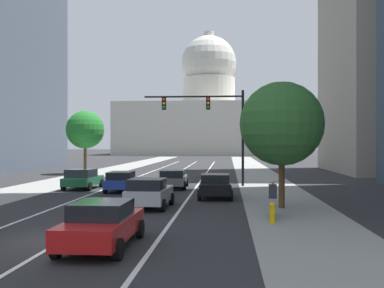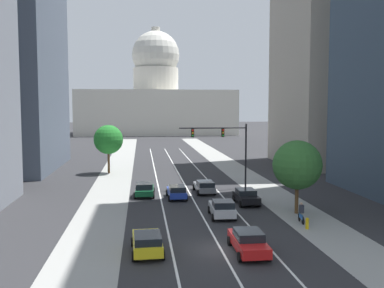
{
  "view_description": "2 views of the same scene",
  "coord_description": "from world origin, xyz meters",
  "px_view_note": "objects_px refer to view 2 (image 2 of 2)",
  "views": [
    {
      "loc": [
        5.65,
        -15.88,
        3.34
      ],
      "look_at": [
        1.94,
        33.09,
        3.26
      ],
      "focal_mm": 44.42,
      "sensor_mm": 36.0,
      "label": 1
    },
    {
      "loc": [
        -5.18,
        -28.05,
        9.46
      ],
      "look_at": [
        1.96,
        33.57,
        4.14
      ],
      "focal_mm": 41.04,
      "sensor_mm": 36.0,
      "label": 2
    }
  ],
  "objects_px": {
    "fire_hydrant": "(307,223)",
    "street_tree_near_left": "(108,140)",
    "car_gray": "(204,186)",
    "capitol_building": "(156,101)",
    "car_green": "(145,189)",
    "car_silver": "(222,208)",
    "cyclist": "(301,213)",
    "car_blue": "(177,191)",
    "street_tree_mid_right": "(297,165)",
    "car_yellow": "(147,242)",
    "car_red": "(248,241)",
    "car_black": "(246,196)",
    "traffic_signal_mast": "(226,142)"
  },
  "relations": [
    {
      "from": "capitol_building",
      "to": "traffic_signal_mast",
      "type": "bearing_deg",
      "value": -87.53
    },
    {
      "from": "car_red",
      "to": "car_blue",
      "type": "relative_size",
      "value": 1.12
    },
    {
      "from": "car_silver",
      "to": "car_yellow",
      "type": "bearing_deg",
      "value": 145.0
    },
    {
      "from": "street_tree_mid_right",
      "to": "car_blue",
      "type": "bearing_deg",
      "value": 143.26
    },
    {
      "from": "traffic_signal_mast",
      "to": "street_tree_mid_right",
      "type": "height_order",
      "value": "traffic_signal_mast"
    },
    {
      "from": "car_red",
      "to": "fire_hydrant",
      "type": "distance_m",
      "value": 7.61
    },
    {
      "from": "car_silver",
      "to": "street_tree_mid_right",
      "type": "bearing_deg",
      "value": -82.96
    },
    {
      "from": "car_red",
      "to": "street_tree_near_left",
      "type": "bearing_deg",
      "value": 18.2
    },
    {
      "from": "car_green",
      "to": "car_black",
      "type": "distance_m",
      "value": 10.93
    },
    {
      "from": "car_black",
      "to": "capitol_building",
      "type": "bearing_deg",
      "value": 1.29
    },
    {
      "from": "car_silver",
      "to": "cyclist",
      "type": "relative_size",
      "value": 2.42
    },
    {
      "from": "car_gray",
      "to": "street_tree_near_left",
      "type": "relative_size",
      "value": 0.69
    },
    {
      "from": "traffic_signal_mast",
      "to": "fire_hydrant",
      "type": "relative_size",
      "value": 8.63
    },
    {
      "from": "car_red",
      "to": "cyclist",
      "type": "relative_size",
      "value": 2.78
    },
    {
      "from": "fire_hydrant",
      "to": "car_yellow",
      "type": "bearing_deg",
      "value": -160.81
    },
    {
      "from": "car_gray",
      "to": "street_tree_near_left",
      "type": "xyz_separation_m",
      "value": [
        -11.46,
        15.68,
        4.05
      ]
    },
    {
      "from": "capitol_building",
      "to": "car_gray",
      "type": "relative_size",
      "value": 11.16
    },
    {
      "from": "car_gray",
      "to": "fire_hydrant",
      "type": "distance_m",
      "value": 16.12
    },
    {
      "from": "car_yellow",
      "to": "fire_hydrant",
      "type": "distance_m",
      "value": 13.09
    },
    {
      "from": "car_green",
      "to": "fire_hydrant",
      "type": "bearing_deg",
      "value": -136.69
    },
    {
      "from": "street_tree_mid_right",
      "to": "street_tree_near_left",
      "type": "relative_size",
      "value": 0.95
    },
    {
      "from": "street_tree_mid_right",
      "to": "fire_hydrant",
      "type": "bearing_deg",
      "value": -100.72
    },
    {
      "from": "car_gray",
      "to": "car_blue",
      "type": "height_order",
      "value": "car_blue"
    },
    {
      "from": "car_red",
      "to": "car_black",
      "type": "xyz_separation_m",
      "value": [
        3.26,
        13.98,
        -0.0
      ]
    },
    {
      "from": "street_tree_near_left",
      "to": "cyclist",
      "type": "bearing_deg",
      "value": -58.87
    },
    {
      "from": "capitol_building",
      "to": "fire_hydrant",
      "type": "height_order",
      "value": "capitol_building"
    },
    {
      "from": "street_tree_mid_right",
      "to": "car_silver",
      "type": "bearing_deg",
      "value": -174.96
    },
    {
      "from": "fire_hydrant",
      "to": "street_tree_near_left",
      "type": "distance_m",
      "value": 35.51
    },
    {
      "from": "car_black",
      "to": "fire_hydrant",
      "type": "relative_size",
      "value": 4.44
    },
    {
      "from": "fire_hydrant",
      "to": "street_tree_near_left",
      "type": "height_order",
      "value": "street_tree_near_left"
    },
    {
      "from": "traffic_signal_mast",
      "to": "car_yellow",
      "type": "bearing_deg",
      "value": -113.3
    },
    {
      "from": "capitol_building",
      "to": "car_gray",
      "type": "xyz_separation_m",
      "value": [
        1.64,
        -105.94,
        -10.59
      ]
    },
    {
      "from": "car_black",
      "to": "street_tree_near_left",
      "type": "height_order",
      "value": "street_tree_near_left"
    },
    {
      "from": "car_blue",
      "to": "car_yellow",
      "type": "relative_size",
      "value": 0.98
    },
    {
      "from": "capitol_building",
      "to": "car_green",
      "type": "relative_size",
      "value": 12.32
    },
    {
      "from": "traffic_signal_mast",
      "to": "fire_hydrant",
      "type": "bearing_deg",
      "value": -80.2
    },
    {
      "from": "car_yellow",
      "to": "street_tree_near_left",
      "type": "bearing_deg",
      "value": 5.89
    },
    {
      "from": "car_red",
      "to": "car_yellow",
      "type": "distance_m",
      "value": 6.53
    },
    {
      "from": "car_red",
      "to": "car_gray",
      "type": "height_order",
      "value": "car_red"
    },
    {
      "from": "car_gray",
      "to": "street_tree_near_left",
      "type": "bearing_deg",
      "value": 34.57
    },
    {
      "from": "cyclist",
      "to": "car_blue",
      "type": "bearing_deg",
      "value": 45.39
    },
    {
      "from": "car_silver",
      "to": "fire_hydrant",
      "type": "bearing_deg",
      "value": -124.41
    },
    {
      "from": "car_silver",
      "to": "car_green",
      "type": "bearing_deg",
      "value": 35.91
    },
    {
      "from": "cyclist",
      "to": "car_red",
      "type": "bearing_deg",
      "value": 141.9
    },
    {
      "from": "car_red",
      "to": "street_tree_mid_right",
      "type": "relative_size",
      "value": 0.73
    },
    {
      "from": "car_silver",
      "to": "car_blue",
      "type": "bearing_deg",
      "value": 23.87
    },
    {
      "from": "car_black",
      "to": "car_gray",
      "type": "bearing_deg",
      "value": 27.67
    },
    {
      "from": "car_black",
      "to": "street_tree_mid_right",
      "type": "bearing_deg",
      "value": -141.24
    },
    {
      "from": "car_green",
      "to": "car_silver",
      "type": "distance_m",
      "value": 11.67
    },
    {
      "from": "car_green",
      "to": "car_gray",
      "type": "relative_size",
      "value": 0.91
    }
  ]
}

